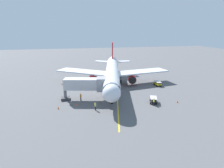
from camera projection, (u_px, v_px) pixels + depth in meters
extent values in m
plane|color=#565659|center=(111.00, 84.00, 57.94)|extent=(220.00, 220.00, 0.00)
cube|color=yellow|center=(117.00, 93.00, 50.41)|extent=(8.98, 39.08, 0.01)
cylinder|color=silver|center=(112.00, 72.00, 54.90)|extent=(11.14, 34.01, 3.80)
ellipsoid|color=silver|center=(112.00, 93.00, 37.42)|extent=(4.40, 4.69, 3.61)
cone|color=silver|center=(113.00, 62.00, 72.65)|extent=(3.99, 3.68, 3.42)
cube|color=black|center=(112.00, 88.00, 38.61)|extent=(3.50, 2.27, 0.90)
cube|color=silver|center=(140.00, 72.00, 58.58)|extent=(17.67, 7.91, 0.36)
cylinder|color=red|center=(132.00, 79.00, 56.40)|extent=(2.99, 3.82, 2.30)
cylinder|color=black|center=(132.00, 80.00, 54.72)|extent=(2.09, 0.65, 2.10)
cube|color=silver|center=(84.00, 72.00, 58.70)|extent=(16.98, 13.97, 0.36)
cylinder|color=red|center=(93.00, 79.00, 56.48)|extent=(2.99, 3.82, 2.30)
cylinder|color=black|center=(92.00, 80.00, 54.80)|extent=(2.09, 0.65, 2.10)
cube|color=red|center=(112.00, 53.00, 68.71)|extent=(1.40, 4.76, 7.20)
cube|color=silver|center=(121.00, 62.00, 69.30)|extent=(6.60, 2.99, 0.24)
cube|color=silver|center=(104.00, 62.00, 69.34)|extent=(6.73, 5.33, 0.24)
cylinder|color=slate|center=(112.00, 96.00, 42.60)|extent=(0.24, 0.24, 2.77)
cylinder|color=black|center=(112.00, 102.00, 42.99)|extent=(0.59, 0.78, 0.70)
cylinder|color=slate|center=(121.00, 77.00, 58.36)|extent=(0.24, 0.24, 2.77)
cylinder|color=black|center=(121.00, 82.00, 58.75)|extent=(0.68, 1.17, 1.10)
cylinder|color=slate|center=(104.00, 77.00, 58.40)|extent=(0.24, 0.24, 2.77)
cylinder|color=black|center=(104.00, 82.00, 58.79)|extent=(0.68, 1.17, 1.10)
cube|color=#B7B7BC|center=(84.00, 84.00, 44.44)|extent=(9.35, 4.51, 2.50)
cube|color=gray|center=(103.00, 84.00, 44.41)|extent=(3.43, 3.73, 3.00)
cylinder|color=slate|center=(65.00, 92.00, 45.01)|extent=(0.70, 0.70, 3.90)
cube|color=#333338|center=(66.00, 98.00, 45.48)|extent=(2.00, 2.00, 0.60)
cylinder|color=#23232D|center=(154.00, 104.00, 41.98)|extent=(0.26, 0.26, 0.88)
cube|color=#D8EA19|center=(154.00, 100.00, 41.77)|extent=(0.27, 0.40, 0.60)
cube|color=silver|center=(154.00, 100.00, 41.77)|extent=(0.29, 0.42, 0.10)
sphere|color=beige|center=(154.00, 99.00, 41.66)|extent=(0.22, 0.22, 0.22)
cylinder|color=#23232D|center=(81.00, 99.00, 44.85)|extent=(0.26, 0.26, 0.88)
cube|color=orange|center=(81.00, 96.00, 44.64)|extent=(0.44, 0.35, 0.60)
cube|color=silver|center=(81.00, 96.00, 44.64)|extent=(0.46, 0.37, 0.10)
sphere|color=tan|center=(81.00, 94.00, 44.52)|extent=(0.22, 0.22, 0.22)
cylinder|color=#23232D|center=(95.00, 108.00, 39.57)|extent=(0.26, 0.26, 0.88)
cube|color=#D8EA19|center=(95.00, 105.00, 39.37)|extent=(0.25, 0.39, 0.60)
cube|color=silver|center=(95.00, 105.00, 39.37)|extent=(0.26, 0.41, 0.10)
sphere|color=tan|center=(95.00, 103.00, 39.25)|extent=(0.22, 0.22, 0.22)
cube|color=yellow|center=(158.00, 84.00, 56.42)|extent=(1.40, 2.60, 0.24)
cube|color=silver|center=(158.00, 82.00, 56.23)|extent=(1.40, 2.60, 0.08)
cylinder|color=slate|center=(162.00, 83.00, 55.31)|extent=(0.06, 0.06, 0.55)
cylinder|color=slate|center=(158.00, 84.00, 55.05)|extent=(0.06, 0.06, 0.55)
cylinder|color=slate|center=(158.00, 81.00, 57.56)|extent=(0.06, 0.06, 0.55)
cylinder|color=slate|center=(154.00, 82.00, 57.31)|extent=(0.06, 0.06, 0.55)
cylinder|color=black|center=(161.00, 86.00, 55.75)|extent=(0.25, 0.44, 0.44)
cylinder|color=black|center=(157.00, 86.00, 55.49)|extent=(0.25, 0.44, 0.44)
cylinder|color=black|center=(158.00, 84.00, 57.54)|extent=(0.25, 0.44, 0.44)
cylinder|color=black|center=(154.00, 84.00, 57.27)|extent=(0.25, 0.44, 0.44)
cube|color=black|center=(153.00, 100.00, 43.48)|extent=(2.23, 2.93, 0.24)
cube|color=silver|center=(154.00, 98.00, 43.30)|extent=(2.23, 2.93, 0.08)
cylinder|color=slate|center=(157.00, 101.00, 42.15)|extent=(0.06, 0.06, 0.55)
cylinder|color=slate|center=(151.00, 100.00, 42.32)|extent=(0.06, 0.06, 0.55)
cylinder|color=slate|center=(156.00, 97.00, 44.42)|extent=(0.06, 0.06, 0.55)
cylinder|color=slate|center=(150.00, 97.00, 44.60)|extent=(0.06, 0.06, 0.55)
cylinder|color=black|center=(156.00, 104.00, 42.59)|extent=(0.39, 0.50, 0.44)
cylinder|color=black|center=(151.00, 103.00, 42.77)|extent=(0.39, 0.50, 0.44)
cylinder|color=black|center=(156.00, 100.00, 44.39)|extent=(0.39, 0.50, 0.44)
cylinder|color=black|center=(150.00, 100.00, 44.57)|extent=(0.39, 0.50, 0.44)
cone|color=#F2590F|center=(177.00, 102.00, 43.59)|extent=(0.32, 0.32, 0.55)
cone|color=#F2590F|center=(58.00, 108.00, 40.21)|extent=(0.32, 0.32, 0.55)
cone|color=#F2590F|center=(76.00, 104.00, 42.05)|extent=(0.32, 0.32, 0.55)
cone|color=#F2590F|center=(62.00, 97.00, 46.28)|extent=(0.32, 0.32, 0.55)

